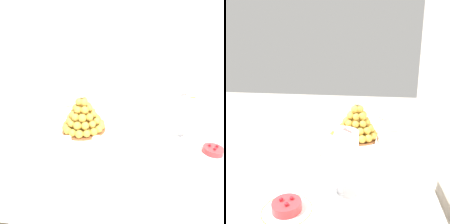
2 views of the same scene
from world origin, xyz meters
TOP-DOWN VIEW (x-y plane):
  - buffet_table at (0.00, 0.00)m, footprint 1.38×0.80m
  - serving_tray at (-0.15, -0.03)m, footprint 0.68×0.40m
  - croquembouche at (-0.18, 0.05)m, footprint 0.27×0.27m
  - dessert_cup_left at (-0.40, -0.13)m, footprint 0.05×0.05m
  - dessert_cup_mid_left at (-0.23, -0.15)m, footprint 0.06×0.06m
  - dessert_cup_centre at (-0.07, -0.12)m, footprint 0.05×0.05m
  - dessert_cup_mid_right at (0.10, -0.15)m, footprint 0.06×0.06m
  - creme_brulee_ramekin at (-0.34, 0.01)m, footprint 0.10×0.10m
  - macaron_goblet at (0.41, 0.04)m, footprint 0.13×0.13m
  - fruit_tart_plate at (0.53, -0.12)m, footprint 0.18×0.18m
  - wine_glass at (-0.33, 0.21)m, footprint 0.07×0.07m

SIDE VIEW (x-z plane):
  - buffet_table at x=0.00m, z-range 0.28..1.03m
  - serving_tray at x=-0.15m, z-range 0.75..0.77m
  - fruit_tart_plate at x=0.53m, z-range 0.75..0.79m
  - creme_brulee_ramekin at x=-0.34m, z-range 0.77..0.79m
  - dessert_cup_centre at x=-0.07m, z-range 0.76..0.81m
  - dessert_cup_mid_right at x=0.10m, z-range 0.76..0.81m
  - dessert_cup_mid_left at x=-0.23m, z-range 0.76..0.81m
  - dessert_cup_left at x=-0.40m, z-range 0.76..0.82m
  - croquembouche at x=-0.18m, z-range 0.73..0.98m
  - wine_glass at x=-0.33m, z-range 0.80..0.97m
  - macaron_goblet at x=0.41m, z-range 0.78..1.05m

